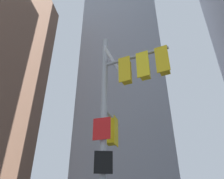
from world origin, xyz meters
The scene contains 2 objects.
building_mid_block centered at (-2.02, 25.82, 24.07)m, with size 12.67×12.67×48.14m, color #9399A3.
signal_pole_assembly centered at (0.65, -0.05, 5.46)m, with size 2.94×2.58×8.94m.
Camera 1 is at (1.63, -7.57, 1.55)m, focal length 37.38 mm.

